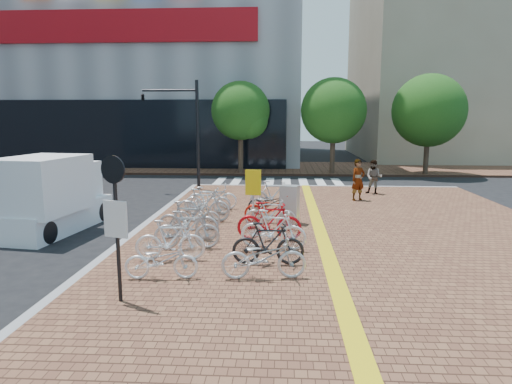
# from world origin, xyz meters

# --- Properties ---
(ground) EXTENTS (120.00, 120.00, 0.00)m
(ground) POSITION_xyz_m (0.00, 0.00, 0.00)
(ground) COLOR black
(ground) RESTS_ON ground
(sidewalk) EXTENTS (14.00, 34.00, 0.15)m
(sidewalk) POSITION_xyz_m (3.00, -5.00, 0.07)
(sidewalk) COLOR brown
(sidewalk) RESTS_ON ground
(tactile_strip) EXTENTS (0.40, 34.00, 0.01)m
(tactile_strip) POSITION_xyz_m (2.00, -5.00, 0.16)
(tactile_strip) COLOR yellow
(tactile_strip) RESTS_ON sidewalk
(kerb_west) EXTENTS (0.25, 34.00, 0.15)m
(kerb_west) POSITION_xyz_m (-4.00, -5.00, 0.08)
(kerb_west) COLOR gray
(kerb_west) RESTS_ON ground
(kerb_north) EXTENTS (14.00, 0.25, 0.15)m
(kerb_north) POSITION_xyz_m (3.00, 12.00, 0.08)
(kerb_north) COLOR gray
(kerb_north) RESTS_ON ground
(far_sidewalk) EXTENTS (70.00, 8.00, 0.15)m
(far_sidewalk) POSITION_xyz_m (0.00, 21.00, 0.07)
(far_sidewalk) COLOR brown
(far_sidewalk) RESTS_ON ground
(department_store) EXTENTS (36.00, 24.27, 28.00)m
(department_store) POSITION_xyz_m (-15.99, 31.95, 13.98)
(department_store) COLOR gray
(department_store) RESTS_ON ground
(building_beige) EXTENTS (20.00, 18.00, 18.00)m
(building_beige) POSITION_xyz_m (18.00, 32.00, 9.00)
(building_beige) COLOR gray
(building_beige) RESTS_ON ground
(crosswalk) EXTENTS (7.50, 4.00, 0.01)m
(crosswalk) POSITION_xyz_m (0.50, 14.00, 0.01)
(crosswalk) COLOR silver
(crosswalk) RESTS_ON ground
(street_trees) EXTENTS (16.20, 4.60, 6.35)m
(street_trees) POSITION_xyz_m (5.04, 17.45, 4.10)
(street_trees) COLOR #38281E
(street_trees) RESTS_ON far_sidewalk
(bike_0) EXTENTS (1.72, 0.74, 0.88)m
(bike_0) POSITION_xyz_m (-1.99, -2.55, 0.59)
(bike_0) COLOR white
(bike_0) RESTS_ON sidewalk
(bike_1) EXTENTS (1.84, 0.68, 1.08)m
(bike_1) POSITION_xyz_m (-2.11, -1.21, 0.69)
(bike_1) COLOR white
(bike_1) RESTS_ON sidewalk
(bike_2) EXTENTS (1.89, 0.74, 1.10)m
(bike_2) POSITION_xyz_m (-1.90, -0.15, 0.70)
(bike_2) COLOR #B3B2B7
(bike_2) RESTS_ON sidewalk
(bike_3) EXTENTS (2.02, 0.89, 1.17)m
(bike_3) POSITION_xyz_m (-2.07, 0.85, 0.74)
(bike_3) COLOR #A3A3A7
(bike_3) RESTS_ON sidewalk
(bike_4) EXTENTS (1.61, 0.53, 0.95)m
(bike_4) POSITION_xyz_m (-2.07, 2.11, 0.63)
(bike_4) COLOR #B6B6BB
(bike_4) RESTS_ON sidewalk
(bike_5) EXTENTS (1.99, 0.72, 1.17)m
(bike_5) POSITION_xyz_m (-2.04, 3.31, 0.73)
(bike_5) COLOR #B6B7BC
(bike_5) RESTS_ON sidewalk
(bike_6) EXTENTS (1.79, 0.52, 1.07)m
(bike_6) POSITION_xyz_m (-2.08, 4.43, 0.69)
(bike_6) COLOR silver
(bike_6) RESTS_ON sidewalk
(bike_7) EXTENTS (2.00, 0.82, 1.03)m
(bike_7) POSITION_xyz_m (-2.03, 5.43, 0.66)
(bike_7) COLOR white
(bike_7) RESTS_ON sidewalk
(bike_8) EXTENTS (2.01, 0.90, 1.02)m
(bike_8) POSITION_xyz_m (0.35, -2.39, 0.66)
(bike_8) COLOR silver
(bike_8) RESTS_ON sidewalk
(bike_9) EXTENTS (1.82, 0.55, 1.09)m
(bike_9) POSITION_xyz_m (0.42, -1.38, 0.69)
(bike_9) COLOR black
(bike_9) RESTS_ON sidewalk
(bike_10) EXTENTS (1.95, 0.90, 1.13)m
(bike_10) POSITION_xyz_m (0.52, -0.05, 0.72)
(bike_10) COLOR white
(bike_10) RESTS_ON sidewalk
(bike_11) EXTENTS (1.96, 0.61, 1.17)m
(bike_11) POSITION_xyz_m (0.38, 0.92, 0.73)
(bike_11) COLOR #B20C14
(bike_11) RESTS_ON sidewalk
(bike_12) EXTENTS (1.73, 0.58, 1.03)m
(bike_12) POSITION_xyz_m (0.38, 2.25, 0.66)
(bike_12) COLOR silver
(bike_12) RESTS_ON sidewalk
(bike_13) EXTENTS (1.96, 0.78, 1.01)m
(bike_13) POSITION_xyz_m (0.40, 3.22, 0.66)
(bike_13) COLOR red
(bike_13) RESTS_ON sidewalk
(bike_14) EXTENTS (1.80, 0.84, 0.91)m
(bike_14) POSITION_xyz_m (0.32, 4.53, 0.60)
(bike_14) COLOR black
(bike_14) RESTS_ON sidewalk
(bike_15) EXTENTS (1.97, 0.87, 1.15)m
(bike_15) POSITION_xyz_m (0.41, 5.67, 0.72)
(bike_15) COLOR silver
(bike_15) RESTS_ON sidewalk
(pedestrian_a) EXTENTS (0.79, 0.69, 1.83)m
(pedestrian_a) POSITION_xyz_m (4.10, 7.76, 1.07)
(pedestrian_a) COLOR gray
(pedestrian_a) RESTS_ON sidewalk
(pedestrian_b) EXTENTS (0.98, 0.89, 1.63)m
(pedestrian_b) POSITION_xyz_m (5.14, 9.50, 0.97)
(pedestrian_b) COLOR #464D58
(pedestrian_b) RESTS_ON sidewalk
(utility_box) EXTENTS (0.71, 0.60, 1.33)m
(utility_box) POSITION_xyz_m (1.02, 3.17, 0.82)
(utility_box) COLOR #B3B3B8
(utility_box) RESTS_ON sidewalk
(yellow_sign) EXTENTS (0.53, 0.16, 1.95)m
(yellow_sign) POSITION_xyz_m (-0.21, 2.49, 1.50)
(yellow_sign) COLOR #B7B7BC
(yellow_sign) RESTS_ON sidewalk
(notice_sign) EXTENTS (0.53, 0.21, 2.96)m
(notice_sign) POSITION_xyz_m (-2.49, -3.89, 2.01)
(notice_sign) COLOR black
(notice_sign) RESTS_ON sidewalk
(traffic_light_pole) EXTENTS (2.93, 1.13, 5.46)m
(traffic_light_pole) POSITION_xyz_m (-4.76, 10.38, 3.92)
(traffic_light_pole) COLOR black
(traffic_light_pole) RESTS_ON sidewalk
(box_truck) EXTENTS (2.50, 4.67, 2.58)m
(box_truck) POSITION_xyz_m (-6.99, 2.25, 1.21)
(box_truck) COLOR white
(box_truck) RESTS_ON ground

